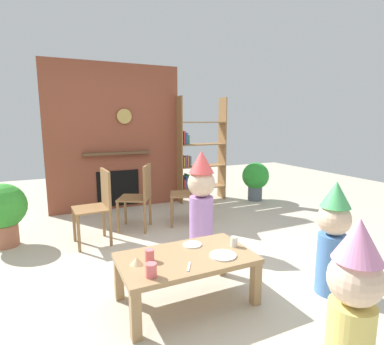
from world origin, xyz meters
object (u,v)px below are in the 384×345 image
Objects in this scene: paper_cup_near_right at (151,270)px; potted_plant_short at (3,210)px; coffee_table at (186,263)px; paper_cup_center at (234,242)px; paper_plate_rear at (223,255)px; bookshelf at (198,154)px; child_in_pink at (333,235)px; dining_chair_left at (99,202)px; paper_plate_front at (192,245)px; dining_chair_right at (191,189)px; paper_cup_near_left at (150,255)px; dining_chair_middle at (141,193)px; child_with_cone_hat at (353,305)px; potted_plant_tall at (255,178)px; birthday_cake_slice at (137,261)px; child_by_the_chairs at (201,197)px.

potted_plant_short reaches higher than paper_cup_near_right.
potted_plant_short is at bearing 127.44° from coffee_table.
paper_plate_rear is at bearing -145.81° from paper_cup_center.
child_in_pink is at bearing -95.76° from bookshelf.
dining_chair_left is at bearing 112.71° from paper_plate_rear.
bookshelf is 3.08m from paper_plate_front.
dining_chair_left is at bearing -18.92° from potted_plant_short.
dining_chair_right is (0.58, 1.89, 0.10)m from paper_plate_rear.
paper_cup_near_left is 0.10× the size of dining_chair_middle.
potted_plant_short reaches higher than paper_plate_rear.
bookshelf is at bearing 17.28° from potted_plant_short.
child_with_cone_hat reaches higher than potted_plant_tall.
paper_cup_near_right is at bearing 11.47° from child_in_pink.
bookshelf is 3.33m from child_in_pink.
paper_cup_near_left is at bearing 75.38° from paper_cup_near_right.
paper_cup_center is 0.10× the size of dining_chair_left.
paper_cup_center is at bearing 13.93° from paper_cup_near_right.
potted_plant_short is at bearing 119.45° from birthday_cake_slice.
child_by_the_chairs is (1.01, 0.91, 0.18)m from birthday_cake_slice.
paper_plate_rear is at bearing 6.90° from paper_cup_near_right.
dining_chair_middle is (-1.38, -1.06, -0.36)m from bookshelf.
dining_chair_left and dining_chair_right have the same top height.
bookshelf is 8.76× the size of paper_plate_rear.
dining_chair_left is at bearing -31.91° from child_in_pink.
child_with_cone_hat reaches higher than child_in_pink.
paper_plate_front is at bearing 15.77° from birthday_cake_slice.
potted_plant_tall is at bearing -134.50° from dining_chair_right.
dining_chair_right is (-0.66, -1.13, -0.36)m from bookshelf.
coffee_table is at bearing -0.00° from child_with_cone_hat.
birthday_cake_slice is 1.89m from dining_chair_middle.
child_in_pink is 0.86× the size of child_by_the_chairs.
paper_plate_front is 0.23× the size of potted_plant_tall.
coffee_table is at bearing -0.00° from child_in_pink.
child_with_cone_hat reaches higher than birthday_cake_slice.
bookshelf is 2.11× the size of dining_chair_right.
child_in_pink reaches higher than dining_chair_right.
dining_chair_right is at bearing -28.70° from child_with_cone_hat.
child_in_pink is 1.10× the size of dining_chair_left.
bookshelf is 1.92× the size of child_in_pink.
paper_cup_near_right is at bearing 19.07° from child_with_cone_hat.
dining_chair_left is at bearing 50.40° from dining_chair_middle.
bookshelf is 2.67× the size of potted_plant_tall.
child_by_the_chairs is at bearing -25.87° from potted_plant_short.
paper_plate_front is (-0.32, 0.17, -0.04)m from paper_cup_center.
paper_cup_near_left reaches higher than coffee_table.
paper_plate_rear is 2.17× the size of birthday_cake_slice.
paper_cup_near_right reaches higher than coffee_table.
coffee_table is 1.26m from child_in_pink.
birthday_cake_slice is (-0.04, 0.22, -0.02)m from paper_cup_near_right.
dining_chair_middle is 1.64m from potted_plant_short.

